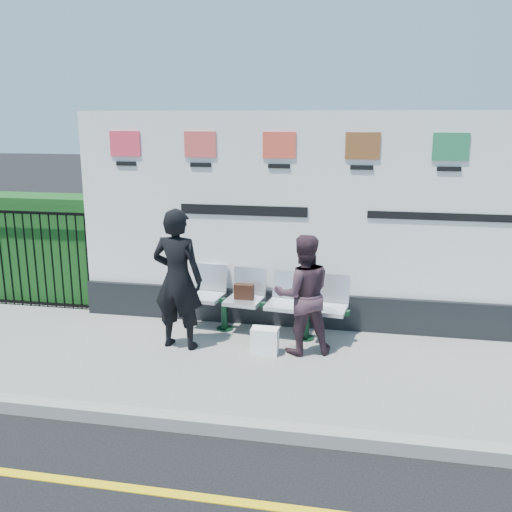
{
  "coord_description": "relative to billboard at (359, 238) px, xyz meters",
  "views": [
    {
      "loc": [
        0.57,
        -3.9,
        3.05
      ],
      "look_at": [
        -0.82,
        3.27,
        1.25
      ],
      "focal_mm": 40.0,
      "sensor_mm": 36.0,
      "label": 1
    }
  ],
  "objects": [
    {
      "name": "bench",
      "position": [
        -1.22,
        -0.48,
        -1.06
      ],
      "size": [
        2.28,
        0.83,
        0.48
      ],
      "primitive_type": null,
      "rotation": [
        0.0,
        0.0,
        -0.12
      ],
      "color": "silver",
      "rests_on": "pavement"
    },
    {
      "name": "pavement",
      "position": [
        -0.5,
        -1.35,
        -1.36
      ],
      "size": [
        14.0,
        3.0,
        0.12
      ],
      "primitive_type": "cube",
      "color": "gray",
      "rests_on": "ground"
    },
    {
      "name": "hedge",
      "position": [
        -5.08,
        0.45,
        -0.45
      ],
      "size": [
        2.35,
        0.7,
        1.7
      ],
      "primitive_type": "cube",
      "color": "#154817",
      "rests_on": "pavement"
    },
    {
      "name": "woman_left",
      "position": [
        -2.23,
        -1.12,
        -0.39
      ],
      "size": [
        0.71,
        0.51,
        1.83
      ],
      "primitive_type": "imported",
      "rotation": [
        0.0,
        0.0,
        3.03
      ],
      "color": "black",
      "rests_on": "pavement"
    },
    {
      "name": "woman_right",
      "position": [
        -0.64,
        -0.99,
        -0.54
      ],
      "size": [
        0.88,
        0.77,
        1.53
      ],
      "primitive_type": "imported",
      "rotation": [
        0.0,
        0.0,
        3.45
      ],
      "color": "#39252E",
      "rests_on": "pavement"
    },
    {
      "name": "kerb",
      "position": [
        -0.5,
        -2.85,
        -1.35
      ],
      "size": [
        14.0,
        0.18,
        0.14
      ],
      "primitive_type": "cube",
      "color": "gray",
      "rests_on": "ground"
    },
    {
      "name": "yellow_line",
      "position": [
        -0.5,
        -3.85,
        -1.42
      ],
      "size": [
        14.0,
        0.1,
        0.01
      ],
      "primitive_type": "cube",
      "color": "yellow",
      "rests_on": "ground"
    },
    {
      "name": "railing",
      "position": [
        -5.08,
        -0.0,
        -0.53
      ],
      "size": [
        2.05,
        0.06,
        1.54
      ],
      "primitive_type": null,
      "color": "black",
      "rests_on": "pavement"
    },
    {
      "name": "carrier_bag_white",
      "position": [
        -1.1,
        -1.13,
        -1.13
      ],
      "size": [
        0.34,
        0.2,
        0.34
      ],
      "primitive_type": "cube",
      "color": "white",
      "rests_on": "pavement"
    },
    {
      "name": "handbag_brown",
      "position": [
        -1.51,
        -0.44,
        -0.72
      ],
      "size": [
        0.27,
        0.12,
        0.21
      ],
      "primitive_type": "cube",
      "rotation": [
        0.0,
        0.0,
        -0.0
      ],
      "color": "black",
      "rests_on": "bench"
    },
    {
      "name": "ground",
      "position": [
        -0.5,
        -3.85,
        -1.42
      ],
      "size": [
        80.0,
        80.0,
        0.0
      ],
      "primitive_type": "plane",
      "color": "black"
    },
    {
      "name": "billboard",
      "position": [
        0.0,
        0.0,
        0.0
      ],
      "size": [
        8.0,
        0.3,
        3.0
      ],
      "color": "black",
      "rests_on": "pavement"
    }
  ]
}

